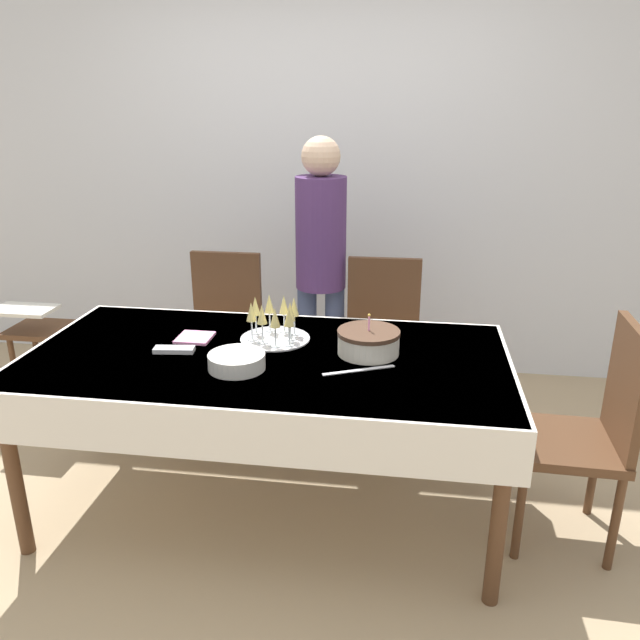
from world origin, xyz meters
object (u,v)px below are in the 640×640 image
object	(u,v)px
dining_chair_right_end	(590,426)
birthday_cake	(368,342)
high_chair	(38,342)
champagne_tray	(274,319)
dining_chair_far_right	(382,340)
person_standing	(321,255)
dining_chair_far_left	(223,331)
plate_stack_main	(237,361)

from	to	relation	value
dining_chair_right_end	birthday_cake	distance (m)	0.95
high_chair	champagne_tray	bearing A→B (deg)	-17.71
birthday_cake	champagne_tray	world-z (taller)	champagne_tray
dining_chair_right_end	champagne_tray	world-z (taller)	dining_chair_right_end
dining_chair_far_right	dining_chair_right_end	distance (m)	1.21
dining_chair_far_right	birthday_cake	bearing A→B (deg)	-91.81
person_standing	high_chair	xyz separation A→B (m)	(-1.57, -0.34, -0.48)
dining_chair_far_left	champagne_tray	size ratio (longest dim) A/B	3.11
dining_chair_right_end	high_chair	xyz separation A→B (m)	(-2.81, 0.65, -0.05)
plate_stack_main	dining_chair_far_left	bearing A→B (deg)	110.37
dining_chair_far_left	birthday_cake	xyz separation A→B (m)	(0.87, -0.76, 0.28)
person_standing	high_chair	bearing A→B (deg)	-167.80
dining_chair_far_right	plate_stack_main	xyz separation A→B (m)	(-0.53, -0.99, 0.26)
birthday_cake	plate_stack_main	size ratio (longest dim) A/B	1.15
birthday_cake	dining_chair_far_right	bearing A→B (deg)	88.19
birthday_cake	champagne_tray	distance (m)	0.44
dining_chair_right_end	high_chair	size ratio (longest dim) A/B	1.36
dining_chair_far_right	plate_stack_main	distance (m)	1.15
dining_chair_far_right	person_standing	distance (m)	0.58
plate_stack_main	person_standing	size ratio (longest dim) A/B	0.14
plate_stack_main	champagne_tray	bearing A→B (deg)	76.62
dining_chair_far_right	plate_stack_main	size ratio (longest dim) A/B	4.26
champagne_tray	high_chair	xyz separation A→B (m)	(-1.48, 0.47, -0.38)
dining_chair_far_right	dining_chair_right_end	world-z (taller)	same
champagne_tray	person_standing	size ratio (longest dim) A/B	0.19
dining_chair_far_left	dining_chair_far_right	xyz separation A→B (m)	(0.90, -0.00, 0.00)
dining_chair_far_right	birthday_cake	size ratio (longest dim) A/B	3.69
high_chair	dining_chair_far_right	bearing A→B (deg)	5.38
plate_stack_main	dining_chair_far_right	bearing A→B (deg)	61.95
champagne_tray	plate_stack_main	xyz separation A→B (m)	(-0.08, -0.34, -0.06)
birthday_cake	plate_stack_main	world-z (taller)	birthday_cake
person_standing	dining_chair_right_end	bearing A→B (deg)	-38.44
dining_chair_far_right	plate_stack_main	world-z (taller)	dining_chair_far_right
dining_chair_right_end	birthday_cake	size ratio (longest dim) A/B	3.69
dining_chair_far_right	champagne_tray	bearing A→B (deg)	-124.41
champagne_tray	plate_stack_main	size ratio (longest dim) A/B	1.37
dining_chair_right_end	plate_stack_main	bearing A→B (deg)	-173.50
person_standing	birthday_cake	bearing A→B (deg)	-69.82
dining_chair_far_right	plate_stack_main	bearing A→B (deg)	-118.05
dining_chair_far_left	person_standing	size ratio (longest dim) A/B	0.61
birthday_cake	plate_stack_main	xyz separation A→B (m)	(-0.50, -0.23, -0.02)
champagne_tray	person_standing	bearing A→B (deg)	83.85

